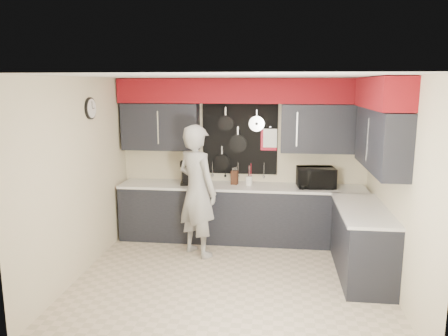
# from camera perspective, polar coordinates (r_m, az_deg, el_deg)

# --- Properties ---
(ground) EXTENTS (4.00, 4.00, 0.00)m
(ground) POSITION_cam_1_polar(r_m,az_deg,el_deg) (5.90, 0.97, -14.24)
(ground) COLOR beige
(ground) RESTS_ON ground
(back_wall_assembly) EXTENTS (4.00, 0.36, 2.60)m
(back_wall_assembly) POSITION_cam_1_polar(r_m,az_deg,el_deg) (6.95, 2.51, 6.81)
(back_wall_assembly) COLOR beige
(back_wall_assembly) RESTS_ON ground
(right_wall_assembly) EXTENTS (0.36, 3.50, 2.60)m
(right_wall_assembly) POSITION_cam_1_polar(r_m,az_deg,el_deg) (5.75, 20.10, 4.62)
(right_wall_assembly) COLOR beige
(right_wall_assembly) RESTS_ON ground
(left_wall_assembly) EXTENTS (0.05, 3.50, 2.60)m
(left_wall_assembly) POSITION_cam_1_polar(r_m,az_deg,el_deg) (6.02, -18.21, -0.87)
(left_wall_assembly) COLOR beige
(left_wall_assembly) RESTS_ON ground
(base_cabinets) EXTENTS (3.95, 2.20, 0.92)m
(base_cabinets) POSITION_cam_1_polar(r_m,az_deg,el_deg) (6.76, 6.18, -6.80)
(base_cabinets) COLOR black
(base_cabinets) RESTS_ON ground
(microwave) EXTENTS (0.61, 0.45, 0.31)m
(microwave) POSITION_cam_1_polar(r_m,az_deg,el_deg) (6.93, 11.90, -1.22)
(microwave) COLOR black
(microwave) RESTS_ON base_cabinets
(knife_block) EXTENTS (0.12, 0.12, 0.22)m
(knife_block) POSITION_cam_1_polar(r_m,az_deg,el_deg) (7.00, 1.39, -1.25)
(knife_block) COLOR #371A11
(knife_block) RESTS_ON base_cabinets
(utensil_crock) EXTENTS (0.11, 0.11, 0.14)m
(utensil_crock) POSITION_cam_1_polar(r_m,az_deg,el_deg) (6.96, 3.28, -1.67)
(utensil_crock) COLOR white
(utensil_crock) RESTS_ON base_cabinets
(coffee_maker) EXTENTS (0.24, 0.28, 0.37)m
(coffee_maker) POSITION_cam_1_polar(r_m,az_deg,el_deg) (7.04, -4.83, -0.56)
(coffee_maker) COLOR black
(coffee_maker) RESTS_ON base_cabinets
(person) EXTENTS (0.85, 0.80, 1.94)m
(person) POSITION_cam_1_polar(r_m,az_deg,el_deg) (6.39, -3.53, -3.01)
(person) COLOR #9F9F9D
(person) RESTS_ON ground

